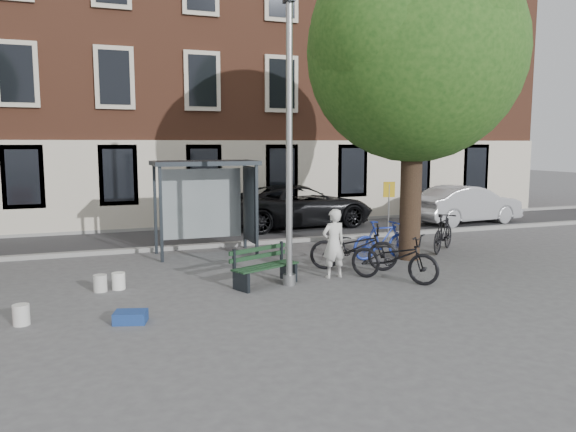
# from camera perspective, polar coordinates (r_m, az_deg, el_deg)

# --- Properties ---
(ground) EXTENTS (90.00, 90.00, 0.00)m
(ground) POSITION_cam_1_polar(r_m,az_deg,el_deg) (12.45, 0.12, -7.01)
(ground) COLOR #4C4C4F
(ground) RESTS_ON ground
(road) EXTENTS (40.00, 4.00, 0.01)m
(road) POSITION_cam_1_polar(r_m,az_deg,el_deg) (19.03, -7.22, -2.00)
(road) COLOR #28282B
(road) RESTS_ON ground
(curb_near) EXTENTS (40.00, 0.25, 0.12)m
(curb_near) POSITION_cam_1_polar(r_m,az_deg,el_deg) (17.10, -5.71, -2.86)
(curb_near) COLOR gray
(curb_near) RESTS_ON ground
(curb_far) EXTENTS (40.00, 0.25, 0.12)m
(curb_far) POSITION_cam_1_polar(r_m,az_deg,el_deg) (20.95, -8.46, -1.01)
(curb_far) COLOR gray
(curb_far) RESTS_ON ground
(building_row) EXTENTS (30.00, 8.00, 14.00)m
(building_row) POSITION_cam_1_polar(r_m,az_deg,el_deg) (24.97, -10.73, 16.28)
(building_row) COLOR brown
(building_row) RESTS_ON ground
(lamppost) EXTENTS (0.28, 0.35, 6.11)m
(lamppost) POSITION_cam_1_polar(r_m,az_deg,el_deg) (12.06, 0.13, 5.91)
(lamppost) COLOR #9EA0A3
(lamppost) RESTS_ON ground
(tree_right) EXTENTS (5.76, 5.60, 8.20)m
(tree_right) POSITION_cam_1_polar(r_m,az_deg,el_deg) (15.31, 13.06, 16.68)
(tree_right) COLOR black
(tree_right) RESTS_ON ground
(bus_shelter) EXTENTS (2.85, 1.45, 2.62)m
(bus_shelter) POSITION_cam_1_polar(r_m,az_deg,el_deg) (15.86, -7.11, 3.09)
(bus_shelter) COLOR #1E2328
(bus_shelter) RESTS_ON ground
(painter) EXTENTS (0.62, 0.44, 1.61)m
(painter) POSITION_cam_1_polar(r_m,az_deg,el_deg) (12.99, 4.65, -2.80)
(painter) COLOR silver
(painter) RESTS_ON ground
(bench) EXTENTS (1.67, 1.09, 0.82)m
(bench) POSITION_cam_1_polar(r_m,az_deg,el_deg) (12.36, -2.44, -5.32)
(bench) COLOR #1E2328
(bench) RESTS_ON ground
(bike_a) EXTENTS (2.26, 1.63, 1.13)m
(bike_a) POSITION_cam_1_polar(r_m,az_deg,el_deg) (13.86, 6.70, -3.18)
(bike_a) COLOR black
(bike_a) RESTS_ON ground
(bike_b) EXTENTS (1.76, 0.55, 1.05)m
(bike_b) POSITION_cam_1_polar(r_m,az_deg,el_deg) (15.27, 9.54, -2.40)
(bike_b) COLOR navy
(bike_b) RESTS_ON ground
(bike_c) EXTENTS (1.86, 2.08, 1.09)m
(bike_c) POSITION_cam_1_polar(r_m,az_deg,el_deg) (12.87, 10.73, -4.16)
(bike_c) COLOR black
(bike_c) RESTS_ON ground
(bike_d) EXTENTS (1.73, 1.55, 1.09)m
(bike_d) POSITION_cam_1_polar(r_m,az_deg,el_deg) (16.72, 15.49, -1.64)
(bike_d) COLOR black
(bike_d) RESTS_ON ground
(car_dark) EXTENTS (5.83, 2.99, 1.58)m
(car_dark) POSITION_cam_1_polar(r_m,az_deg,el_deg) (20.87, 1.09, 1.06)
(car_dark) COLOR black
(car_dark) RESTS_ON ground
(car_silver) EXTENTS (4.60, 2.01, 1.47)m
(car_silver) POSITION_cam_1_polar(r_m,az_deg,el_deg) (22.82, 17.69, 1.12)
(car_silver) COLOR #ACAEB4
(car_silver) RESTS_ON ground
(blue_crate) EXTENTS (0.64, 0.54, 0.20)m
(blue_crate) POSITION_cam_1_polar(r_m,az_deg,el_deg) (10.28, -15.70, -9.85)
(blue_crate) COLOR navy
(blue_crate) RESTS_ON ground
(bucket_a) EXTENTS (0.29, 0.29, 0.36)m
(bucket_a) POSITION_cam_1_polar(r_m,az_deg,el_deg) (12.58, -16.83, -6.34)
(bucket_a) COLOR white
(bucket_a) RESTS_ON ground
(bucket_b) EXTENTS (0.30, 0.30, 0.36)m
(bucket_b) POSITION_cam_1_polar(r_m,az_deg,el_deg) (10.78, -25.48, -9.05)
(bucket_b) COLOR silver
(bucket_b) RESTS_ON ground
(bucket_c) EXTENTS (0.32, 0.32, 0.36)m
(bucket_c) POSITION_cam_1_polar(r_m,az_deg,el_deg) (12.49, -18.54, -6.50)
(bucket_c) COLOR silver
(bucket_c) RESTS_ON ground
(notice_sign) EXTENTS (0.34, 0.12, 1.99)m
(notice_sign) POSITION_cam_1_polar(r_m,az_deg,el_deg) (16.61, 10.21, 1.61)
(notice_sign) COLOR #9EA0A3
(notice_sign) RESTS_ON ground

